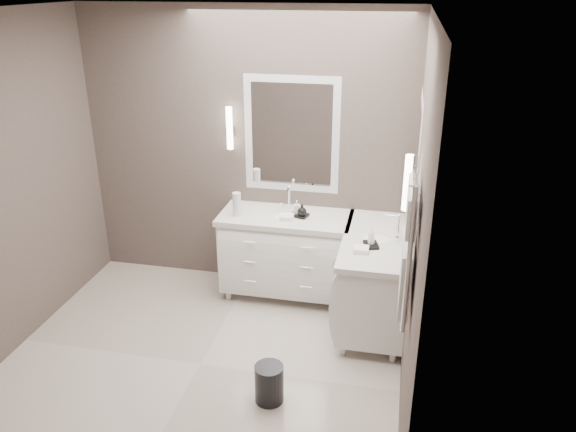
% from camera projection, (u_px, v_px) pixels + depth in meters
% --- Properties ---
extents(floor, '(3.20, 3.00, 0.01)m').
position_uv_depth(floor, '(200.00, 365.00, 4.57)').
color(floor, beige).
rests_on(floor, ground).
extents(ceiling, '(3.20, 3.00, 0.01)m').
position_uv_depth(ceiling, '(174.00, 11.00, 3.51)').
color(ceiling, white).
rests_on(ceiling, wall_back).
extents(wall_back, '(3.20, 0.01, 2.70)m').
position_uv_depth(wall_back, '(246.00, 152.00, 5.39)').
color(wall_back, '#4F443F').
rests_on(wall_back, floor).
extents(wall_front, '(3.20, 0.01, 2.70)m').
position_uv_depth(wall_front, '(74.00, 329.00, 2.68)').
color(wall_front, '#4F443F').
rests_on(wall_front, floor).
extents(wall_right, '(0.01, 3.00, 2.70)m').
position_uv_depth(wall_right, '(416.00, 230.00, 3.73)').
color(wall_right, '#4F443F').
rests_on(wall_right, floor).
extents(vanity_back, '(1.24, 0.59, 0.97)m').
position_uv_depth(vanity_back, '(286.00, 250.00, 5.39)').
color(vanity_back, white).
rests_on(vanity_back, floor).
extents(vanity_right, '(0.59, 1.24, 0.97)m').
position_uv_depth(vanity_right, '(375.00, 275.00, 4.93)').
color(vanity_right, white).
rests_on(vanity_right, floor).
extents(mirror_back, '(0.90, 0.02, 1.10)m').
position_uv_depth(mirror_back, '(292.00, 135.00, 5.21)').
color(mirror_back, white).
rests_on(mirror_back, wall_back).
extents(mirror_right, '(0.02, 0.90, 1.10)m').
position_uv_depth(mirror_right, '(416.00, 165.00, 4.38)').
color(mirror_right, white).
rests_on(mirror_right, wall_right).
extents(sconce_back, '(0.06, 0.06, 0.40)m').
position_uv_depth(sconce_back, '(230.00, 129.00, 5.25)').
color(sconce_back, white).
rests_on(sconce_back, wall_back).
extents(sconce_right, '(0.06, 0.06, 0.40)m').
position_uv_depth(sconce_right, '(408.00, 184.00, 3.85)').
color(sconce_right, white).
rests_on(sconce_right, wall_right).
extents(towel_bar_corner, '(0.03, 0.22, 0.30)m').
position_uv_depth(towel_bar_corner, '(406.00, 192.00, 5.06)').
color(towel_bar_corner, white).
rests_on(towel_bar_corner, wall_right).
extents(towel_ladder, '(0.06, 0.58, 0.90)m').
position_uv_depth(towel_ladder, '(408.00, 250.00, 3.37)').
color(towel_ladder, white).
rests_on(towel_ladder, wall_right).
extents(waste_bin, '(0.23, 0.23, 0.30)m').
position_uv_depth(waste_bin, '(269.00, 383.00, 4.12)').
color(waste_bin, black).
rests_on(waste_bin, floor).
extents(amenity_tray_back, '(0.18, 0.15, 0.02)m').
position_uv_depth(amenity_tray_back, '(299.00, 215.00, 5.22)').
color(amenity_tray_back, black).
rests_on(amenity_tray_back, vanity_back).
extents(amenity_tray_right, '(0.15, 0.17, 0.02)m').
position_uv_depth(amenity_tray_right, '(371.00, 245.00, 4.64)').
color(amenity_tray_right, black).
rests_on(amenity_tray_right, vanity_right).
extents(water_bottle, '(0.10, 0.10, 0.22)m').
position_uv_depth(water_bottle, '(237.00, 204.00, 5.20)').
color(water_bottle, silver).
rests_on(water_bottle, vanity_back).
extents(soap_bottle_a, '(0.06, 0.06, 0.12)m').
position_uv_depth(soap_bottle_a, '(297.00, 207.00, 5.22)').
color(soap_bottle_a, white).
rests_on(soap_bottle_a, amenity_tray_back).
extents(soap_bottle_b, '(0.09, 0.09, 0.11)m').
position_uv_depth(soap_bottle_b, '(302.00, 210.00, 5.16)').
color(soap_bottle_b, black).
rests_on(soap_bottle_b, amenity_tray_back).
extents(soap_bottle_c, '(0.07, 0.07, 0.15)m').
position_uv_depth(soap_bottle_c, '(371.00, 236.00, 4.61)').
color(soap_bottle_c, white).
rests_on(soap_bottle_c, amenity_tray_right).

